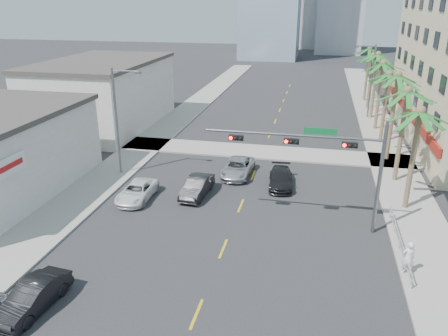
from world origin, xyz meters
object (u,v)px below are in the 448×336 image
car_lane_right (281,179)px  pedestrian (408,258)px  traffic_signal_mast (328,155)px  car_parked_far (137,192)px  car_lane_left (197,187)px  car_lane_center (238,168)px  car_parked_mid (33,297)px

car_lane_right → pedestrian: pedestrian is taller
traffic_signal_mast → car_parked_far: 14.37m
car_parked_far → pedestrian: size_ratio=2.35×
car_lane_left → pedestrian: pedestrian is taller
car_lane_center → car_lane_right: (3.79, -1.56, -0.03)m
traffic_signal_mast → pedestrian: 7.50m
car_lane_center → pedestrian: pedestrian is taller
car_lane_center → pedestrian: 16.92m
pedestrian → car_parked_mid: bearing=9.7°
car_lane_center → car_lane_right: size_ratio=1.10×
car_parked_far → pedestrian: bearing=-18.1°
traffic_signal_mast → car_lane_center: (-7.09, 7.80, -4.38)m
traffic_signal_mast → car_lane_center: traffic_signal_mast is taller
traffic_signal_mast → pedestrian: size_ratio=5.77×
car_lane_left → pedestrian: (13.90, -7.62, 0.40)m
car_lane_left → car_parked_mid: bearing=-101.8°
car_lane_left → car_lane_right: size_ratio=0.97×
traffic_signal_mast → car_lane_center: 11.42m
car_parked_mid → car_lane_right: car_parked_mid is taller
car_lane_right → pedestrian: 13.29m
traffic_signal_mast → pedestrian: (4.52, -4.50, -3.95)m
car_lane_center → pedestrian: size_ratio=2.56×
car_parked_far → car_lane_center: size_ratio=0.92×
pedestrian → car_lane_right: bearing=-64.7°
traffic_signal_mast → car_parked_far: bearing=173.7°
car_lane_center → pedestrian: (11.61, -12.30, 0.43)m
car_lane_center → traffic_signal_mast: bearing=-45.7°
car_lane_left → pedestrian: 15.86m
car_parked_far → car_lane_center: bearing=44.4°
car_parked_mid → car_lane_left: (4.20, 14.36, 0.01)m
car_parked_far → car_lane_right: 11.33m
traffic_signal_mast → car_parked_mid: size_ratio=2.60×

